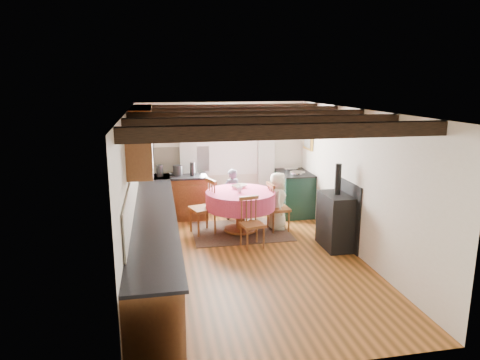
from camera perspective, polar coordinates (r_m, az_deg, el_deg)
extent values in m
cube|color=#A15B24|center=(7.11, 1.26, -10.50)|extent=(3.60, 5.50, 0.00)
cube|color=white|center=(6.54, 1.36, 9.17)|extent=(3.60, 5.50, 0.00)
cube|color=silver|center=(9.37, -2.29, 2.92)|extent=(3.60, 0.00, 2.40)
cube|color=silver|center=(4.21, 9.43, -10.00)|extent=(3.60, 0.00, 2.40)
cube|color=silver|center=(6.59, -14.18, -1.78)|extent=(0.00, 5.50, 2.40)
cube|color=silver|center=(7.31, 15.22, -0.39)|extent=(0.00, 5.50, 2.40)
cube|color=black|center=(4.62, 6.70, 6.40)|extent=(3.60, 0.16, 0.16)
cube|color=black|center=(5.58, 3.57, 7.57)|extent=(3.60, 0.16, 0.16)
cube|color=black|center=(6.55, 1.36, 8.39)|extent=(3.60, 0.16, 0.16)
cube|color=black|center=(7.52, -0.30, 8.98)|extent=(3.60, 0.16, 0.16)
cube|color=black|center=(8.50, -1.57, 9.44)|extent=(3.60, 0.16, 0.16)
cube|color=beige|center=(6.88, -13.89, -1.14)|extent=(0.02, 4.50, 0.55)
cube|color=beige|center=(9.26, -8.40, 2.66)|extent=(1.40, 0.02, 0.55)
cube|color=brown|center=(6.81, -11.28, -7.87)|extent=(0.60, 5.30, 0.88)
cube|color=brown|center=(9.15, -8.47, -2.35)|extent=(1.30, 0.60, 0.88)
cube|color=black|center=(6.66, -11.28, -4.16)|extent=(0.64, 5.30, 0.04)
cube|color=black|center=(9.02, -8.56, 0.44)|extent=(1.30, 0.64, 0.04)
cube|color=brown|center=(7.63, -12.77, 6.00)|extent=(0.34, 1.80, 0.90)
cube|color=brown|center=(6.15, -13.09, 3.91)|extent=(0.34, 0.90, 0.70)
cube|color=white|center=(9.31, -1.68, 5.35)|extent=(1.34, 0.03, 1.54)
cube|color=white|center=(9.32, -1.69, 5.35)|extent=(1.20, 0.01, 1.40)
cube|color=silver|center=(9.21, -6.80, 2.03)|extent=(0.35, 0.10, 2.10)
cube|color=silver|center=(9.48, 3.50, 2.41)|extent=(0.35, 0.10, 2.10)
cylinder|color=black|center=(9.17, -1.62, 9.00)|extent=(2.00, 0.03, 0.03)
cube|color=gold|center=(9.30, 9.01, 5.81)|extent=(0.04, 0.50, 0.60)
cylinder|color=silver|center=(9.48, 4.03, 6.07)|extent=(0.30, 0.02, 0.30)
cube|color=#351E1A|center=(8.37, 0.05, -6.77)|extent=(1.82, 1.42, 0.01)
imported|color=#3C3F4B|center=(8.97, -1.09, -1.88)|extent=(0.44, 0.35, 1.07)
imported|color=beige|center=(8.39, 4.95, -2.78)|extent=(0.45, 0.61, 1.12)
imported|color=silver|center=(8.47, 0.13, -0.77)|extent=(0.31, 0.31, 0.05)
imported|color=silver|center=(8.36, -0.47, -0.92)|extent=(0.28, 0.28, 0.06)
imported|color=silver|center=(8.07, -0.06, -1.29)|extent=(0.14, 0.14, 0.10)
cylinder|color=#262628|center=(8.97, -10.56, 1.22)|extent=(0.14, 0.14, 0.24)
cylinder|color=#262628|center=(8.99, -8.23, 1.26)|extent=(0.20, 0.20, 0.22)
cylinder|color=#262628|center=(8.93, -6.30, 1.44)|extent=(0.10, 0.10, 0.28)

